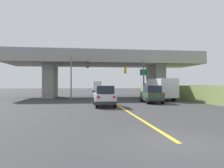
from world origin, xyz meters
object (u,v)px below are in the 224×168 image
object	(u,v)px
suv_lead	(104,96)
traffic_signal_farside	(77,72)
suv_crossing	(152,94)
box_truck	(160,89)
traffic_signal_nearside	(137,75)
semi_truck_distant	(97,86)
highway_sign	(144,77)

from	to	relation	value
suv_lead	traffic_signal_farside	distance (m)	10.05
suv_crossing	suv_lead	bearing A→B (deg)	-148.17
suv_crossing	box_truck	size ratio (longest dim) A/B	0.61
box_truck	traffic_signal_nearside	xyz separation A→B (m)	(-2.78, 1.88, 1.89)
box_truck	traffic_signal_nearside	distance (m)	3.85
suv_lead	semi_truck_distant	xyz separation A→B (m)	(1.72, 40.25, 0.57)
traffic_signal_nearside	traffic_signal_farside	size ratio (longest dim) A/B	0.92
traffic_signal_farside	highway_sign	bearing A→B (deg)	12.77
box_truck	traffic_signal_nearside	size ratio (longest dim) A/B	1.34
suv_crossing	highway_sign	world-z (taller)	highway_sign
suv_lead	suv_crossing	bearing A→B (deg)	27.84
suv_lead	traffic_signal_nearside	xyz separation A→B (m)	(5.72, 9.34, 2.43)
traffic_signal_farside	semi_truck_distant	bearing A→B (deg)	81.43
traffic_signal_nearside	semi_truck_distant	distance (m)	31.22
traffic_signal_nearside	semi_truck_distant	size ratio (longest dim) A/B	0.86
traffic_signal_farside	highway_sign	size ratio (longest dim) A/B	1.29
suv_crossing	traffic_signal_nearside	distance (m)	6.72
suv_lead	traffic_signal_nearside	size ratio (longest dim) A/B	0.82
box_truck	semi_truck_distant	xyz separation A→B (m)	(-6.79, 32.79, 0.02)
suv_crossing	highway_sign	xyz separation A→B (m)	(1.57, 8.45, 2.37)
suv_crossing	semi_truck_distant	distance (m)	37.40
suv_lead	suv_crossing	xyz separation A→B (m)	(5.84, 3.09, -0.00)
traffic_signal_nearside	highway_sign	distance (m)	2.77
semi_truck_distant	traffic_signal_nearside	bearing A→B (deg)	-82.62
suv_lead	traffic_signal_nearside	distance (m)	11.22
box_truck	highway_sign	size ratio (longest dim) A/B	1.59
traffic_signal_farside	semi_truck_distant	size ratio (longest dim) A/B	0.94
suv_lead	highway_sign	bearing A→B (deg)	57.27
suv_lead	semi_truck_distant	size ratio (longest dim) A/B	0.71
suv_crossing	highway_sign	bearing A→B (deg)	83.46
suv_crossing	semi_truck_distant	size ratio (longest dim) A/B	0.71
suv_lead	traffic_signal_nearside	world-z (taller)	traffic_signal_nearside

